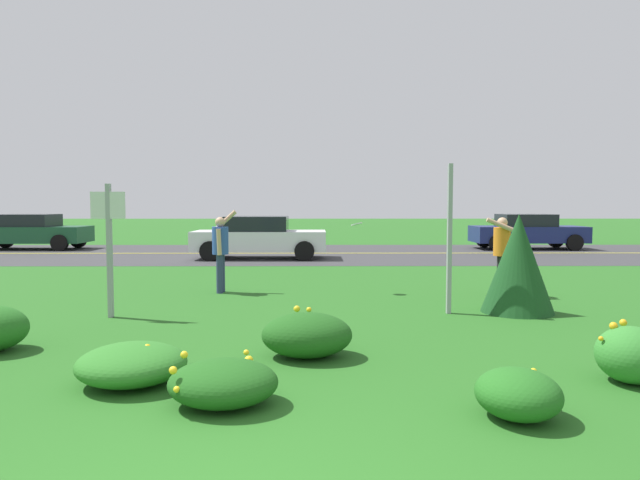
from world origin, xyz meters
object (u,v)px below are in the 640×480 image
object	(u,v)px
person_thrower_blue_shirt	(221,247)
person_catcher_orange_shirt	(502,249)
car_dark_green_leftmost	(31,231)
car_navy_center_right	(527,231)
sign_post_near_path	(109,236)
car_white_center_left	(259,237)
sign_post_by_roadside	(449,239)
frisbee_white	(357,224)

from	to	relation	value
person_thrower_blue_shirt	person_catcher_orange_shirt	xyz separation A→B (m)	(5.80, -0.40, -0.00)
car_dark_green_leftmost	car_navy_center_right	bearing A→B (deg)	0.00
car_dark_green_leftmost	car_navy_center_right	size ratio (longest dim) A/B	1.00
sign_post_near_path	car_white_center_left	distance (m)	10.24
sign_post_near_path	person_thrower_blue_shirt	size ratio (longest dim) A/B	1.26
car_dark_green_leftmost	car_white_center_left	distance (m)	10.59
sign_post_by_roadside	car_dark_green_leftmost	size ratio (longest dim) A/B	0.57
sign_post_by_roadside	car_navy_center_right	size ratio (longest dim) A/B	0.57
sign_post_by_roadside	frisbee_white	size ratio (longest dim) A/B	10.32
sign_post_near_path	person_catcher_orange_shirt	bearing A→B (deg)	17.12
sign_post_near_path	frisbee_white	world-z (taller)	sign_post_near_path
car_dark_green_leftmost	person_thrower_blue_shirt	bearing A→B (deg)	-49.72
person_thrower_blue_shirt	sign_post_near_path	bearing A→B (deg)	-117.86
person_catcher_orange_shirt	car_navy_center_right	xyz separation A→B (m)	(4.97, 11.91, -0.22)
car_navy_center_right	person_catcher_orange_shirt	bearing A→B (deg)	-112.67
sign_post_by_roadside	car_dark_green_leftmost	bearing A→B (deg)	135.43
car_dark_green_leftmost	car_white_center_left	world-z (taller)	same
sign_post_near_path	car_navy_center_right	xyz separation A→B (m)	(12.16, 14.12, -0.60)
sign_post_near_path	sign_post_by_roadside	xyz separation A→B (m)	(5.66, 0.30, -0.07)
car_white_center_left	person_catcher_orange_shirt	bearing A→B (deg)	-54.02
sign_post_by_roadside	car_navy_center_right	world-z (taller)	sign_post_by_roadside
sign_post_near_path	car_white_center_left	xyz separation A→B (m)	(1.44, 10.12, -0.60)
sign_post_near_path	car_white_center_left	size ratio (longest dim) A/B	0.49
sign_post_near_path	sign_post_by_roadside	bearing A→B (deg)	3.06
car_navy_center_right	sign_post_near_path	bearing A→B (deg)	-130.73
person_catcher_orange_shirt	car_dark_green_leftmost	bearing A→B (deg)	142.55
person_catcher_orange_shirt	car_white_center_left	size ratio (longest dim) A/B	0.36
car_dark_green_leftmost	car_white_center_left	xyz separation A→B (m)	(9.81, -4.00, 0.00)
sign_post_near_path	car_dark_green_leftmost	size ratio (longest dim) A/B	0.49
frisbee_white	car_dark_green_leftmost	size ratio (longest dim) A/B	0.05
person_catcher_orange_shirt	car_dark_green_leftmost	size ratio (longest dim) A/B	0.36
sign_post_by_roadside	person_catcher_orange_shirt	world-z (taller)	sign_post_by_roadside
sign_post_by_roadside	frisbee_white	distance (m)	2.72
sign_post_by_roadside	person_catcher_orange_shirt	xyz separation A→B (m)	(1.52, 1.91, -0.32)
sign_post_near_path	car_dark_green_leftmost	xyz separation A→B (m)	(-8.36, 14.12, -0.60)
frisbee_white	car_dark_green_leftmost	xyz separation A→B (m)	(-12.61, 11.50, -0.70)
frisbee_white	car_white_center_left	world-z (taller)	frisbee_white
sign_post_near_path	car_dark_green_leftmost	distance (m)	16.42
person_thrower_blue_shirt	car_navy_center_right	distance (m)	15.76
frisbee_white	car_white_center_left	xyz separation A→B (m)	(-2.81, 7.50, -0.70)
person_thrower_blue_shirt	car_white_center_left	world-z (taller)	person_thrower_blue_shirt
frisbee_white	car_dark_green_leftmost	world-z (taller)	frisbee_white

